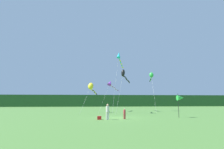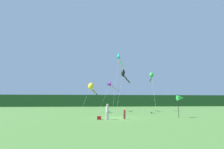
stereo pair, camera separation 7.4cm
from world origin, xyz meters
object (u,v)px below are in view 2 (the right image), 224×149
Objects in this scene: person_adult at (107,111)px; banner_flag_pole at (180,98)px; cooler_box at (99,118)px; kite_purple at (111,84)px; kite_yellow at (91,87)px; kite_black at (124,74)px; person_child at (124,113)px; kite_cyan at (119,57)px; kite_green at (151,76)px.

banner_flag_pole reaches higher than person_adult.
cooler_box is 16.38m from kite_purple.
kite_black reaches higher than kite_yellow.
person_adult is 1.43× the size of person_child.
kite_black reaches higher than person_child.
cooler_box is (-3.01, -0.32, -0.50)m from person_child.
person_child is 0.17× the size of kite_purple.
cooler_box is 0.06× the size of kite_yellow.
kite_purple is (1.87, 15.37, 4.51)m from person_adult.
kite_cyan is (1.70, -0.51, 5.51)m from kite_purple.
person_adult is at bearing -123.68° from kite_green.
kite_cyan is (4.51, 14.74, 10.82)m from cooler_box.
kite_yellow is at bearing 99.48° from person_adult.
cooler_box is at bearing -84.81° from kite_yellow.
cooler_box is 12.56m from kite_black.
person_child is 17.79m from kite_cyan.
kite_black is (-6.85, -5.87, -0.67)m from kite_green.
kite_yellow is at bearing 109.22° from person_child.
cooler_box is at bearing -173.86° from person_child.
kite_cyan reaches higher than kite_green.
kite_black is (1.56, 9.41, 6.00)m from person_child.
kite_purple reaches higher than kite_yellow.
person_child is 0.15× the size of kite_yellow.
kite_green is (8.41, 15.27, 6.68)m from person_child.
person_child is at bearing -172.33° from banner_flag_pole.
banner_flag_pole is at bearing 7.67° from person_child.
cooler_box is at bearing -100.45° from kite_purple.
kite_cyan is at bearing 114.35° from banner_flag_pole.
person_child is 0.15× the size of kite_green.
kite_yellow is at bearing 95.19° from cooler_box.
kite_yellow is (-2.04, 12.23, 3.65)m from person_adult.
kite_green reaches higher than banner_flag_pole.
person_child is 0.10× the size of kite_cyan.
banner_flag_pole is (7.56, 1.02, 1.79)m from person_child.
cooler_box is (-0.94, 0.12, -0.79)m from person_adult.
cooler_box is at bearing -126.21° from kite_green.
kite_purple reaches higher than person_adult.
kite_green reaches higher than cooler_box.
kite_green reaches higher than person_child.
kite_cyan is (1.50, 14.41, 10.32)m from person_child.
person_child is 0.40× the size of banner_flag_pole.
kite_green is 9.04m from kite_black.
kite_green is at bearing 15.60° from kite_yellow.
kite_black is (-6.00, 8.39, 4.21)m from banner_flag_pole.
kite_black is (1.76, -5.51, 1.19)m from kite_purple.
kite_black reaches higher than person_adult.
cooler_box is 0.06× the size of kite_green.
cooler_box is 0.07× the size of kite_purple.
kite_purple is at bearing 83.07° from person_adult.
person_adult is 19.94m from kite_green.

